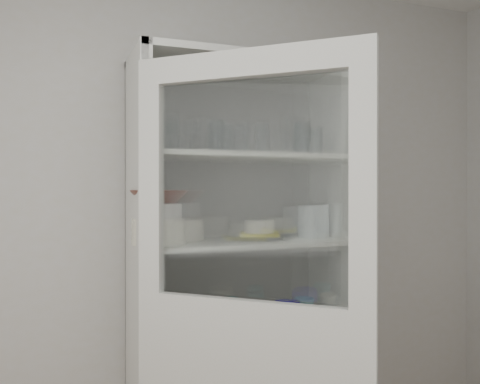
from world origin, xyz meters
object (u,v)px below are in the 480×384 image
object	(u,v)px
goblet_0	(167,136)
yellow_trivet	(259,234)
goblet_1	(192,135)
plate_stack_front	(159,231)
goblet_2	(262,138)
terracotta_bowl	(159,197)
cream_bowl	(159,211)
white_canister	(197,313)
cupboard_door	(248,363)
mug_teal	(304,308)
plate_stack_back	(181,229)
teal_jar	(232,312)
goblet_3	(307,141)
white_ramekin	(259,226)
pantry_cabinet	(235,305)
mug_blue	(287,313)
glass_platter	(259,237)
mug_white	(313,317)
measuring_cups	(178,331)
grey_bowl_stack	(313,221)

from	to	relation	value
goblet_0	yellow_trivet	size ratio (longest dim) A/B	0.95
goblet_1	plate_stack_front	size ratio (longest dim) A/B	0.79
goblet_2	plate_stack_front	size ratio (longest dim) A/B	0.79
terracotta_bowl	goblet_1	bearing A→B (deg)	36.14
cream_bowl	white_canister	xyz separation A→B (m)	(0.20, 0.07, -0.47)
plate_stack_front	cupboard_door	bearing A→B (deg)	-65.14
mug_teal	white_canister	xyz separation A→B (m)	(-0.55, 0.00, 0.02)
plate_stack_back	teal_jar	world-z (taller)	plate_stack_back
cupboard_door	goblet_3	distance (m)	1.22
plate_stack_front	white_ramekin	size ratio (longest dim) A/B	1.61
pantry_cabinet	plate_stack_back	distance (m)	0.45
goblet_3	teal_jar	world-z (taller)	goblet_3
goblet_0	yellow_trivet	bearing A→B (deg)	-11.87
goblet_1	mug_blue	world-z (taller)	goblet_1
goblet_1	teal_jar	world-z (taller)	goblet_1
glass_platter	teal_jar	bearing A→B (deg)	161.78
mug_blue	white_canister	xyz separation A→B (m)	(-0.41, 0.10, 0.02)
pantry_cabinet	glass_platter	xyz separation A→B (m)	(0.10, -0.05, 0.33)
goblet_0	goblet_2	xyz separation A→B (m)	(0.47, -0.03, 0.00)
goblet_0	mug_white	distance (m)	1.08
goblet_3	white_ramekin	size ratio (longest dim) A/B	1.20
goblet_0	mug_teal	size ratio (longest dim) A/B	1.67
goblet_3	pantry_cabinet	bearing A→B (deg)	-175.50
glass_platter	teal_jar	world-z (taller)	glass_platter
pantry_cabinet	goblet_2	size ratio (longest dim) A/B	11.52
yellow_trivet	mug_white	size ratio (longest dim) A/B	2.01
goblet_2	glass_platter	bearing A→B (deg)	-124.63
cream_bowl	mug_white	xyz separation A→B (m)	(0.71, -0.09, -0.50)
mug_teal	teal_jar	bearing A→B (deg)	-172.40
goblet_3	glass_platter	xyz separation A→B (m)	(-0.30, -0.09, -0.48)
goblet_1	mug_blue	size ratio (longest dim) A/B	1.33
white_ramekin	cream_bowl	bearing A→B (deg)	-173.39
goblet_2	goblet_3	size ratio (longest dim) A/B	1.05
cream_bowl	mug_teal	xyz separation A→B (m)	(0.75, 0.07, -0.50)
pantry_cabinet	mug_white	world-z (taller)	pantry_cabinet
measuring_cups	plate_stack_back	bearing A→B (deg)	71.03
cupboard_door	plate_stack_back	xyz separation A→B (m)	(-0.09, 0.63, 0.44)
glass_platter	yellow_trivet	size ratio (longest dim) A/B	1.61
grey_bowl_stack	teal_jar	bearing A→B (deg)	169.71
pantry_cabinet	cream_bowl	world-z (taller)	pantry_cabinet
goblet_2	mug_white	bearing A→B (deg)	-51.54
white_canister	mug_white	bearing A→B (deg)	-17.39
plate_stack_front	grey_bowl_stack	size ratio (longest dim) A/B	1.44
goblet_2	plate_stack_front	distance (m)	0.71
goblet_1	goblet_2	xyz separation A→B (m)	(0.36, -0.01, -0.00)
cupboard_door	goblet_3	world-z (taller)	cupboard_door
pantry_cabinet	goblet_3	world-z (taller)	pantry_cabinet
goblet_2	plate_stack_back	bearing A→B (deg)	176.37
grey_bowl_stack	cream_bowl	bearing A→B (deg)	-178.03
terracotta_bowl	white_ramekin	distance (m)	0.52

